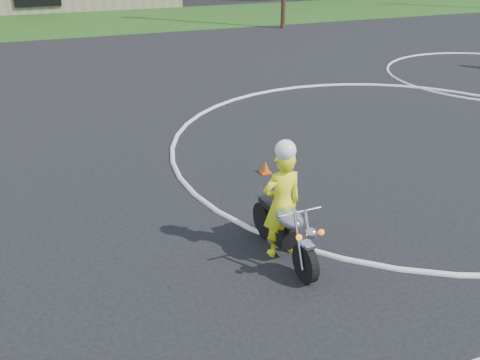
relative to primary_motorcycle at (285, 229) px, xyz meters
name	(u,v)px	position (x,y,z in m)	size (l,w,h in m)	color
grass_strip	(173,18)	(5.15, 27.81, -0.55)	(120.00, 10.00, 0.02)	#1E4714
course_markings	(432,120)	(7.32, 5.17, -0.55)	(19.05, 19.05, 0.12)	silver
primary_motorcycle	(285,229)	(0.00, 0.00, 0.00)	(0.77, 2.21, 1.16)	black
rider_primary_grp	(282,201)	(-0.01, 0.14, 0.47)	(0.73, 0.50, 2.15)	#F8FF1A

